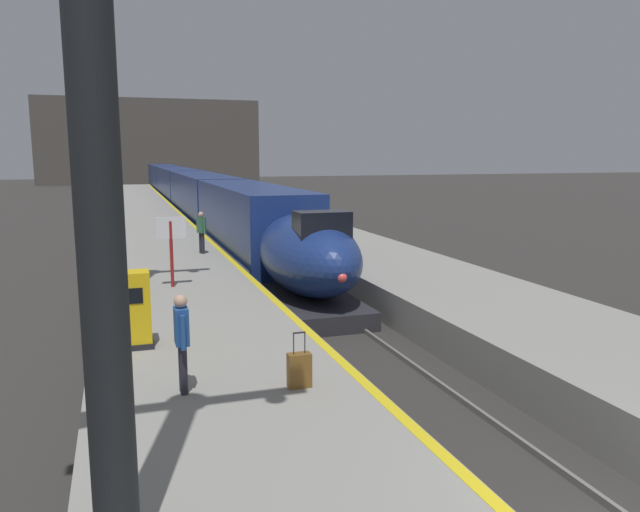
% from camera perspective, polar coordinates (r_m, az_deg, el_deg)
% --- Properties ---
extents(platform_left, '(4.80, 110.00, 1.05)m').
position_cam_1_polar(platform_left, '(30.20, -14.78, 0.55)').
color(platform_left, gray).
rests_on(platform_left, ground).
extents(platform_right, '(4.80, 110.00, 1.05)m').
position_cam_1_polar(platform_right, '(31.70, -0.02, 1.28)').
color(platform_right, gray).
rests_on(platform_right, ground).
extents(platform_left_safety_stripe, '(0.20, 107.80, 0.01)m').
position_cam_1_polar(platform_left_safety_stripe, '(30.34, -10.53, 1.76)').
color(platform_left_safety_stripe, yellow).
rests_on(platform_left_safety_stripe, platform_left).
extents(rail_main_left, '(0.08, 110.00, 0.12)m').
position_cam_1_polar(rail_main_left, '(33.32, -9.38, 0.74)').
color(rail_main_left, slate).
rests_on(rail_main_left, ground).
extents(rail_main_right, '(0.08, 110.00, 0.12)m').
position_cam_1_polar(rail_main_right, '(33.58, -6.85, 0.87)').
color(rail_main_right, slate).
rests_on(rail_main_right, ground).
extents(highspeed_train_main, '(2.92, 75.16, 3.60)m').
position_cam_1_polar(highspeed_train_main, '(52.66, -11.97, 5.91)').
color(highspeed_train_main, navy).
rests_on(highspeed_train_main, ground).
extents(station_column_mid, '(4.00, 0.68, 10.12)m').
position_cam_1_polar(station_column_mid, '(17.55, -19.34, 15.60)').
color(station_column_mid, black).
rests_on(station_column_mid, platform_left).
extents(passenger_near_edge, '(0.22, 0.57, 1.69)m').
position_cam_1_polar(passenger_near_edge, '(10.57, -12.67, -7.22)').
color(passenger_near_edge, '#23232D').
rests_on(passenger_near_edge, platform_left).
extents(passenger_mid_platform, '(0.36, 0.53, 1.69)m').
position_cam_1_polar(passenger_mid_platform, '(25.18, -10.92, 2.46)').
color(passenger_mid_platform, '#23232D').
rests_on(passenger_mid_platform, platform_left).
extents(rolling_suitcase, '(0.40, 0.22, 0.98)m').
position_cam_1_polar(rolling_suitcase, '(10.77, -1.92, -10.50)').
color(rolling_suitcase, brown).
rests_on(rolling_suitcase, platform_left).
extents(ticket_machine_yellow, '(0.76, 0.62, 1.60)m').
position_cam_1_polar(ticket_machine_yellow, '(13.34, -16.91, -5.02)').
color(ticket_machine_yellow, yellow).
rests_on(ticket_machine_yellow, platform_left).
extents(departure_info_board, '(0.90, 0.10, 2.12)m').
position_cam_1_polar(departure_info_board, '(18.93, -13.64, 1.67)').
color(departure_info_board, maroon).
rests_on(departure_info_board, platform_left).
extents(terminus_back_wall, '(36.00, 2.00, 14.00)m').
position_cam_1_polar(terminus_back_wall, '(107.24, -15.36, 10.17)').
color(terminus_back_wall, '#4C4742').
rests_on(terminus_back_wall, ground).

